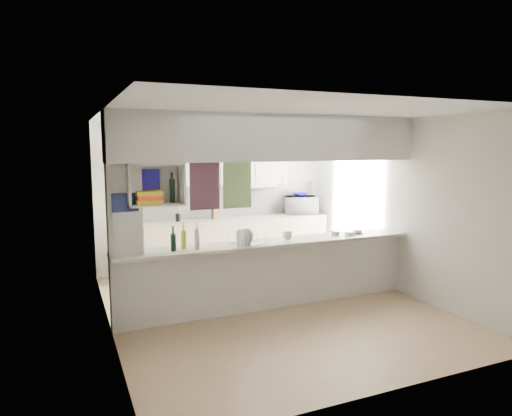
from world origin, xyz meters
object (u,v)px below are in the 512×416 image
microwave (301,205)px  wine_bottles (185,240)px  bowl (300,195)px  dish_rack (247,238)px

microwave → wine_bottles: (-2.82, -2.17, -0.04)m
microwave → wine_bottles: wine_bottles is taller
microwave → bowl: bearing=56.8°
microwave → bowl: size_ratio=2.19×
bowl → wine_bottles: size_ratio=0.75×
bowl → dish_rack: bowl is taller
bowl → wine_bottles: bowl is taller
bowl → dish_rack: bearing=-132.3°
dish_rack → wine_bottles: (-0.81, 0.02, 0.04)m
microwave → dish_rack: microwave is taller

